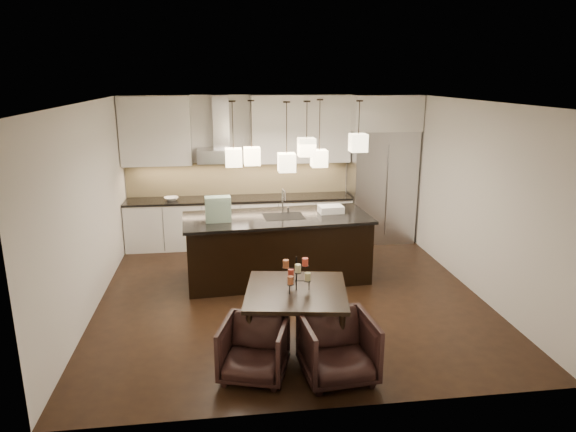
{
  "coord_description": "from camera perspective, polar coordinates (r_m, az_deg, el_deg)",
  "views": [
    {
      "loc": [
        -0.95,
        -7.0,
        3.15
      ],
      "look_at": [
        0.0,
        0.2,
        1.15
      ],
      "focal_mm": 32.0,
      "sensor_mm": 36.0,
      "label": 1
    }
  ],
  "objects": [
    {
      "name": "candelabra",
      "position": [
        6.03,
        0.93,
        -6.39
      ],
      "size": [
        0.39,
        0.39,
        0.41
      ],
      "primitive_type": null,
      "rotation": [
        0.0,
        0.0,
        -0.16
      ],
      "color": "black",
      "rests_on": "dining_table"
    },
    {
      "name": "backsplash",
      "position": [
        9.92,
        -5.51,
        4.2
      ],
      "size": [
        4.21,
        0.02,
        0.63
      ],
      "primitive_type": "cube",
      "color": "#D6C088",
      "rests_on": "countertop"
    },
    {
      "name": "ceiling",
      "position": [
        7.07,
        0.22,
        12.65
      ],
      "size": [
        5.5,
        5.5,
        0.02
      ],
      "primitive_type": "cube",
      "color": "white",
      "rests_on": "wall_back"
    },
    {
      "name": "dining_table",
      "position": [
        6.26,
        0.91,
        -11.15
      ],
      "size": [
        1.34,
        1.34,
        0.7
      ],
      "primitive_type": null,
      "rotation": [
        0.0,
        0.0,
        -0.16
      ],
      "color": "black",
      "rests_on": "floor"
    },
    {
      "name": "wall_right",
      "position": [
        8.11,
        19.93,
        2.01
      ],
      "size": [
        0.02,
        5.5,
        2.8
      ],
      "primitive_type": "cube",
      "color": "silver",
      "rests_on": "ground"
    },
    {
      "name": "hood_chimney",
      "position": [
        9.62,
        -7.46,
        10.33
      ],
      "size": [
        0.3,
        0.28,
        0.96
      ],
      "primitive_type": "cube",
      "color": "#B7B7BA",
      "rests_on": "hood_canopy"
    },
    {
      "name": "wall_back",
      "position": [
        9.96,
        -1.93,
        5.27
      ],
      "size": [
        5.5,
        0.02,
        2.8
      ],
      "primitive_type": "cube",
      "color": "silver",
      "rests_on": "ground"
    },
    {
      "name": "hood_canopy",
      "position": [
        9.58,
        -7.33,
        6.7
      ],
      "size": [
        0.9,
        0.52,
        0.24
      ],
      "primitive_type": "cube",
      "color": "#B7B7BA",
      "rests_on": "wall_back"
    },
    {
      "name": "faucet",
      "position": [
        8.04,
        -0.61,
        1.67
      ],
      "size": [
        0.13,
        0.27,
        0.42
      ],
      "primitive_type": null,
      "rotation": [
        0.0,
        0.0,
        0.07
      ],
      "color": "silver",
      "rests_on": "island_top"
    },
    {
      "name": "candle_d",
      "position": [
        6.07,
        1.92,
        -5.13
      ],
      "size": [
        0.08,
        0.08,
        0.09
      ],
      "primitive_type": "cylinder",
      "rotation": [
        0.0,
        0.0,
        -0.16
      ],
      "color": "#CF3F2D",
      "rests_on": "candelabra"
    },
    {
      "name": "fruit_bowl",
      "position": [
        9.67,
        -12.84,
        1.88
      ],
      "size": [
        0.31,
        0.31,
        0.06
      ],
      "primitive_type": "imported",
      "rotation": [
        0.0,
        0.0,
        0.21
      ],
      "color": "silver",
      "rests_on": "countertop"
    },
    {
      "name": "countertop",
      "position": [
        9.7,
        -5.39,
        1.91
      ],
      "size": [
        4.21,
        0.66,
        0.04
      ],
      "primitive_type": "cube",
      "color": "black",
      "rests_on": "lower_cabinets"
    },
    {
      "name": "candle_c",
      "position": [
        5.94,
        0.28,
        -7.14
      ],
      "size": [
        0.08,
        0.08,
        0.09
      ],
      "primitive_type": "cylinder",
      "rotation": [
        0.0,
        0.0,
        -0.16
      ],
      "color": "#A85631",
      "rests_on": "candelabra"
    },
    {
      "name": "pendant_e",
      "position": [
        7.69,
        7.81,
        8.07
      ],
      "size": [
        0.24,
        0.24,
        0.26
      ],
      "primitive_type": "cube",
      "color": "beige",
      "rests_on": "ceiling"
    },
    {
      "name": "island_top",
      "position": [
        7.98,
        -1.24,
        -0.19
      ],
      "size": [
        2.96,
        1.39,
        0.04
      ],
      "primitive_type": "cube",
      "rotation": [
        0.0,
        0.0,
        0.07
      ],
      "color": "black",
      "rests_on": "island_body"
    },
    {
      "name": "armchair_right",
      "position": [
        5.65,
        5.56,
        -14.4
      ],
      "size": [
        0.81,
        0.83,
        0.69
      ],
      "primitive_type": "imported",
      "rotation": [
        0.0,
        0.0,
        0.09
      ],
      "color": "black",
      "rests_on": "floor"
    },
    {
      "name": "pendant_c",
      "position": [
        7.46,
        2.08,
        7.66
      ],
      "size": [
        0.24,
        0.24,
        0.26
      ],
      "primitive_type": "cube",
      "color": "beige",
      "rests_on": "ceiling"
    },
    {
      "name": "pendant_b",
      "position": [
        7.75,
        -4.02,
        6.65
      ],
      "size": [
        0.24,
        0.24,
        0.26
      ],
      "primitive_type": "cube",
      "color": "beige",
      "rests_on": "ceiling"
    },
    {
      "name": "island_body",
      "position": [
        8.13,
        -1.22,
        -3.68
      ],
      "size": [
        2.86,
        1.3,
        0.98
      ],
      "primitive_type": "cube",
      "rotation": [
        0.0,
        0.0,
        0.07
      ],
      "color": "black",
      "rests_on": "floor"
    },
    {
      "name": "lower_cabinets",
      "position": [
        9.81,
        -5.33,
        -0.7
      ],
      "size": [
        4.21,
        0.62,
        0.88
      ],
      "primitive_type": "cube",
      "color": "silver",
      "rests_on": "floor"
    },
    {
      "name": "pendant_f",
      "position": [
        7.33,
        -0.15,
        5.96
      ],
      "size": [
        0.24,
        0.24,
        0.26
      ],
      "primitive_type": "cube",
      "color": "beige",
      "rests_on": "ceiling"
    },
    {
      "name": "upper_cab_left",
      "position": [
        9.68,
        -14.5,
        9.14
      ],
      "size": [
        1.25,
        0.35,
        1.25
      ],
      "primitive_type": "cube",
      "color": "silver",
      "rests_on": "wall_back"
    },
    {
      "name": "fridge_panel",
      "position": [
        9.88,
        10.69,
        11.23
      ],
      "size": [
        1.26,
        0.72,
        0.65
      ],
      "primitive_type": "cube",
      "color": "silver",
      "rests_on": "refrigerator"
    },
    {
      "name": "pendant_a",
      "position": [
        7.57,
        -6.06,
        6.49
      ],
      "size": [
        0.24,
        0.24,
        0.26
      ],
      "primitive_type": "cube",
      "color": "beige",
      "rests_on": "ceiling"
    },
    {
      "name": "candle_b",
      "position": [
        6.15,
        0.32,
        -6.34
      ],
      "size": [
        0.08,
        0.08,
        0.09
      ],
      "primitive_type": "cylinder",
      "rotation": [
        0.0,
        0.0,
        -0.16
      ],
      "color": "#CF3F2D",
      "rests_on": "candelabra"
    },
    {
      "name": "food_container",
      "position": [
        8.2,
        4.79,
        0.75
      ],
      "size": [
        0.4,
        0.29,
        0.11
      ],
      "primitive_type": "cube",
      "rotation": [
        0.0,
        0.0,
        0.07
      ],
      "color": "silver",
      "rests_on": "island_top"
    },
    {
      "name": "wall_left",
      "position": [
        7.43,
        -21.38,
        0.72
      ],
      "size": [
        0.02,
        5.5,
        2.8
      ],
      "primitive_type": "cube",
      "color": "silver",
      "rests_on": "ground"
    },
    {
      "name": "refrigerator",
      "position": [
        10.07,
        10.29,
        3.27
      ],
      "size": [
        1.2,
        0.72,
        2.15
      ],
      "primitive_type": "cube",
      "color": "#B7B7BA",
      "rests_on": "floor"
    },
    {
      "name": "pendant_d",
      "position": [
        8.04,
        3.47,
        6.42
      ],
      "size": [
        0.24,
        0.24,
        0.26
      ],
      "primitive_type": "cube",
      "color": "beige",
      "rests_on": "ceiling"
    },
    {
      "name": "armchair_left",
      "position": [
        5.67,
        -3.8,
        -14.57
      ],
      "size": [
        0.85,
        0.86,
        0.64
      ],
      "primitive_type": "imported",
      "rotation": [
        0.0,
        0.0,
        -0.29
      ],
      "color": "black",
      "rests_on": "floor"
    },
    {
      "name": "candle_a",
      "position": [
        6.04,
        2.18,
        -6.75
      ],
      "size": [
        0.08,
        0.08,
        0.09
      ],
      "primitive_type": "cylinder",
      "rotation": [
        0.0,
        0.0,
        -0.16
      ],
      "color": "beige",
      "rests_on": "candelabra"
    },
    {
      "name": "candle_e",
      "position": [
        6.01,
        -0.23,
        -5.33
      ],
      "size": [
        0.08,
        0.08,
        0.09
      ],
      "primitive_type": "cylinder",
      "rotation": [
        0.0,
        0.0,
        -0.16
      ],
      "color": "#A85631",
      "rests_on": "candelabra"
    },
    {
      "name": "upper_cab_right",
      "position": [
        9.73,
        1.42,
        9.65
      ],
      "size": [
        1.85,
        0.35,
        1.25
      ],
      "primitive_type": "cube",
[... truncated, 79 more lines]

